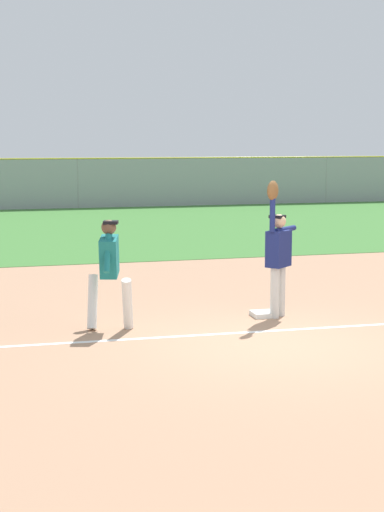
{
  "coord_description": "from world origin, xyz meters",
  "views": [
    {
      "loc": [
        -4.02,
        -10.51,
        2.94
      ],
      "look_at": [
        -0.73,
        1.81,
        1.05
      ],
      "focal_mm": 55.46,
      "sensor_mm": 36.0,
      "label": 1
    }
  ],
  "objects_px": {
    "parked_car_tan": "(82,187)",
    "baseball": "(274,197)",
    "parked_car_red": "(209,186)",
    "fielder": "(278,251)",
    "first_base": "(263,314)",
    "runner": "(109,266)"
  },
  "relations": [
    {
      "from": "first_base",
      "to": "parked_car_red",
      "type": "relative_size",
      "value": 0.08
    },
    {
      "from": "parked_car_red",
      "to": "fielder",
      "type": "bearing_deg",
      "value": -110.16
    },
    {
      "from": "baseball",
      "to": "first_base",
      "type": "bearing_deg",
      "value": -176.35
    },
    {
      "from": "fielder",
      "to": "baseball",
      "type": "bearing_deg",
      "value": -15.19
    },
    {
      "from": "parked_car_red",
      "to": "runner",
      "type": "bearing_deg",
      "value": -115.95
    },
    {
      "from": "runner",
      "to": "parked_car_red",
      "type": "relative_size",
      "value": 0.38
    },
    {
      "from": "runner",
      "to": "parked_car_tan",
      "type": "xyz_separation_m",
      "value": [
        2.8,
        25.85,
        -0.32
      ]
    },
    {
      "from": "first_base",
      "to": "parked_car_red",
      "type": "bearing_deg",
      "value": 75.83
    },
    {
      "from": "fielder",
      "to": "runner",
      "type": "xyz_separation_m",
      "value": [
        -2.83,
        -0.16,
        -0.12
      ]
    },
    {
      "from": "baseball",
      "to": "parked_car_red",
      "type": "height_order",
      "value": "baseball"
    },
    {
      "from": "first_base",
      "to": "fielder",
      "type": "xyz_separation_m",
      "value": [
        0.21,
        -0.09,
        1.08
      ]
    },
    {
      "from": "parked_car_tan",
      "to": "baseball",
      "type": "bearing_deg",
      "value": -96.81
    },
    {
      "from": "baseball",
      "to": "parked_car_red",
      "type": "bearing_deg",
      "value": 76.16
    },
    {
      "from": "baseball",
      "to": "runner",
      "type": "bearing_deg",
      "value": -174.63
    },
    {
      "from": "parked_car_tan",
      "to": "parked_car_red",
      "type": "xyz_separation_m",
      "value": [
        6.17,
        -0.49,
        0.0
      ]
    },
    {
      "from": "parked_car_tan",
      "to": "parked_car_red",
      "type": "distance_m",
      "value": 6.19
    },
    {
      "from": "parked_car_tan",
      "to": "parked_car_red",
      "type": "bearing_deg",
      "value": -11.35
    },
    {
      "from": "first_base",
      "to": "runner",
      "type": "bearing_deg",
      "value": -174.52
    },
    {
      "from": "first_base",
      "to": "fielder",
      "type": "relative_size",
      "value": 0.17
    },
    {
      "from": "baseball",
      "to": "fielder",
      "type": "bearing_deg",
      "value": -65.53
    },
    {
      "from": "first_base",
      "to": "parked_car_tan",
      "type": "distance_m",
      "value": 25.6
    },
    {
      "from": "runner",
      "to": "fielder",
      "type": "bearing_deg",
      "value": 18.68
    }
  ]
}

